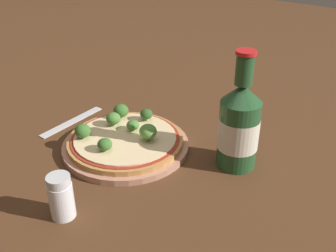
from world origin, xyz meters
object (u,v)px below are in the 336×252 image
pizza (125,140)px  fork (72,121)px  pepper_shaker (61,197)px  beer_bottle (239,125)px

pizza → fork: (-0.17, 0.01, -0.02)m
fork → pepper_shaker: bearing=-134.4°
beer_bottle → pepper_shaker: size_ratio=2.95×
beer_bottle → fork: bearing=-168.2°
beer_bottle → fork: (-0.36, -0.08, -0.08)m
pizza → fork: 0.17m
pepper_shaker → fork: 0.30m
pizza → beer_bottle: 0.22m
pizza → fork: pizza is taller
pizza → beer_bottle: bearing=22.7°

